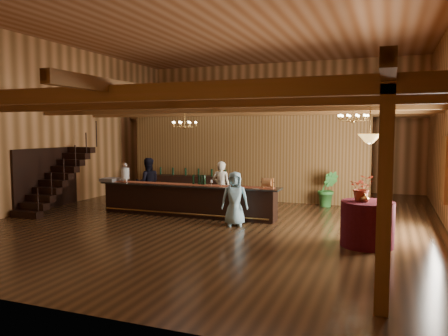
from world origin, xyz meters
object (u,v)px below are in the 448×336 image
(pendant_lamp, at_px, (370,138))
(bartender, at_px, (221,187))
(tasting_bar, at_px, (187,200))
(backbar_shelf, at_px, (192,187))
(floor_plant, at_px, (328,189))
(staff_second, at_px, (148,183))
(chandelier_left, at_px, (185,124))
(round_table, at_px, (367,224))
(chandelier_right, at_px, (353,118))
(raffle_drum, at_px, (268,182))
(guest, at_px, (235,199))
(beverage_dispenser, at_px, (125,173))

(pendant_lamp, xyz_separation_m, bartender, (-4.46, 2.54, -1.59))
(tasting_bar, distance_m, backbar_shelf, 3.36)
(tasting_bar, relative_size, floor_plant, 4.70)
(bartender, bearing_deg, staff_second, 2.18)
(chandelier_left, relative_size, staff_second, 0.48)
(pendant_lamp, xyz_separation_m, floor_plant, (-1.48, 4.79, -1.80))
(pendant_lamp, bearing_deg, staff_second, 160.66)
(round_table, relative_size, chandelier_right, 1.45)
(tasting_bar, height_order, pendant_lamp, pendant_lamp)
(bartender, bearing_deg, round_table, 151.06)
(round_table, bearing_deg, chandelier_left, 155.82)
(chandelier_left, bearing_deg, tasting_bar, -60.62)
(raffle_drum, height_order, pendant_lamp, pendant_lamp)
(bartender, bearing_deg, chandelier_left, -0.46)
(guest, bearing_deg, raffle_drum, 28.91)
(chandelier_right, bearing_deg, chandelier_left, 179.19)
(staff_second, bearing_deg, round_table, 124.35)
(pendant_lamp, relative_size, guest, 0.61)
(chandelier_left, distance_m, guest, 3.48)
(chandelier_right, relative_size, pendant_lamp, 0.89)
(backbar_shelf, height_order, bartender, bartender)
(tasting_bar, xyz_separation_m, chandelier_right, (4.69, 0.79, 2.45))
(chandelier_right, bearing_deg, raffle_drum, -160.01)
(guest, relative_size, floor_plant, 1.21)
(chandelier_left, height_order, pendant_lamp, same)
(backbar_shelf, distance_m, guest, 4.97)
(tasting_bar, height_order, chandelier_left, chandelier_left)
(pendant_lamp, bearing_deg, raffle_drum, 148.33)
(chandelier_left, relative_size, bartender, 0.49)
(round_table, distance_m, floor_plant, 5.01)
(round_table, distance_m, pendant_lamp, 1.90)
(round_table, relative_size, staff_second, 0.69)
(backbar_shelf, distance_m, chandelier_right, 6.88)
(pendant_lamp, bearing_deg, chandelier_right, 102.38)
(raffle_drum, height_order, backbar_shelf, raffle_drum)
(staff_second, bearing_deg, pendant_lamp, 124.35)
(staff_second, bearing_deg, floor_plant, 166.20)
(beverage_dispenser, xyz_separation_m, chandelier_right, (6.88, 0.77, 1.69))
(beverage_dispenser, height_order, chandelier_right, chandelier_right)
(raffle_drum, xyz_separation_m, chandelier_left, (-2.98, 0.87, 1.65))
(chandelier_left, height_order, chandelier_right, same)
(bartender, height_order, staff_second, staff_second)
(pendant_lamp, bearing_deg, backbar_shelf, 143.59)
(chandelier_right, height_order, bartender, chandelier_right)
(raffle_drum, xyz_separation_m, staff_second, (-4.31, 0.78, -0.29))
(tasting_bar, xyz_separation_m, staff_second, (-1.82, 0.77, 0.35))
(beverage_dispenser, xyz_separation_m, backbar_shelf, (0.91, 3.09, -0.80))
(chandelier_right, height_order, staff_second, chandelier_right)
(raffle_drum, relative_size, staff_second, 0.20)
(guest, bearing_deg, staff_second, 137.28)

